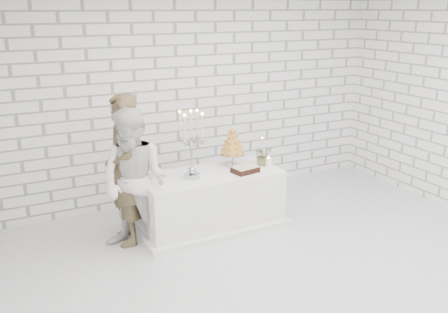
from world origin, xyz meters
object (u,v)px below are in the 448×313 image
groom (124,170)px  croquembouche (232,146)px  cake_table (211,200)px  bride (135,182)px  candelabra (191,144)px

groom → croquembouche: size_ratio=3.48×
cake_table → bride: (-1.05, -0.16, 0.48)m
candelabra → bride: bearing=-172.2°
cake_table → croquembouche: 0.77m
cake_table → candelabra: (-0.28, -0.05, 0.81)m
cake_table → candelabra: size_ratio=2.08×
cake_table → candelabra: bearing=-169.6°
cake_table → groom: groom is taller
groom → croquembouche: groom is taller
cake_table → bride: bride is taller
cake_table → bride: bearing=-171.5°
bride → candelabra: bearing=54.7°
groom → bride: bearing=12.3°
bride → groom: bearing=145.7°
groom → croquembouche: (1.48, 0.04, 0.09)m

